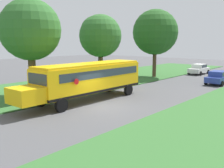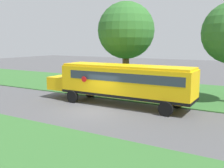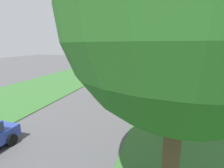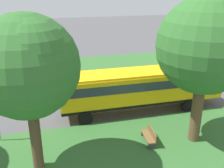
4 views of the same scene
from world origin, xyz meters
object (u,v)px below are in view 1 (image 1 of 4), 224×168
(oak_tree_far_end, at_px, (156,33))
(stop_sign, at_px, (134,70))
(school_bus, at_px, (88,78))
(oak_tree_roadside_mid, at_px, (99,35))
(park_bench, at_px, (61,88))
(oak_tree_beside_bus, at_px, (31,31))
(car_blue_nearest, at_px, (218,77))
(car_white_middle, at_px, (199,68))

(oak_tree_far_end, distance_m, stop_sign, 8.64)
(school_bus, distance_m, oak_tree_roadside_mid, 9.59)
(oak_tree_roadside_mid, relative_size, park_bench, 4.93)
(oak_tree_beside_bus, relative_size, oak_tree_roadside_mid, 1.08)
(school_bus, distance_m, park_bench, 4.71)
(car_blue_nearest, xyz_separation_m, oak_tree_beside_bus, (-10.40, -18.16, 5.02))
(park_bench, bearing_deg, car_white_middle, 79.65)
(oak_tree_roadside_mid, bearing_deg, car_blue_nearest, 40.05)
(car_blue_nearest, bearing_deg, oak_tree_beside_bus, -119.80)
(oak_tree_far_end, xyz_separation_m, stop_sign, (1.59, -7.24, -4.44))
(school_bus, height_order, stop_sign, school_bus)
(car_blue_nearest, distance_m, oak_tree_roadside_mid, 14.84)
(car_blue_nearest, distance_m, stop_sign, 9.99)
(school_bus, xyz_separation_m, oak_tree_beside_bus, (-4.98, -2.12, 3.97))
(oak_tree_beside_bus, bearing_deg, car_white_middle, 79.56)
(oak_tree_beside_bus, height_order, oak_tree_roadside_mid, oak_tree_beside_bus)
(school_bus, bearing_deg, car_white_middle, 90.44)
(car_white_middle, bearing_deg, school_bus, -89.56)
(school_bus, xyz_separation_m, park_bench, (-4.45, 0.55, -1.45))
(car_blue_nearest, xyz_separation_m, stop_sign, (-7.40, -6.66, 0.86))
(car_white_middle, distance_m, oak_tree_roadside_mid, 18.32)
(car_blue_nearest, height_order, oak_tree_far_end, oak_tree_far_end)
(car_blue_nearest, relative_size, oak_tree_beside_bus, 0.51)
(car_blue_nearest, height_order, park_bench, car_blue_nearest)
(school_bus, relative_size, park_bench, 7.59)
(oak_tree_far_end, bearing_deg, car_white_middle, 65.08)
(car_white_middle, height_order, oak_tree_beside_bus, oak_tree_beside_bus)
(park_bench, bearing_deg, oak_tree_far_end, 86.87)
(school_bus, xyz_separation_m, oak_tree_roadside_mid, (-5.31, 7.02, 3.81))
(oak_tree_beside_bus, distance_m, park_bench, 6.07)
(oak_tree_roadside_mid, distance_m, oak_tree_far_end, 9.77)
(car_blue_nearest, relative_size, park_bench, 2.69)
(park_bench, bearing_deg, school_bus, -7.00)
(oak_tree_roadside_mid, bearing_deg, school_bus, -52.87)
(oak_tree_far_end, relative_size, park_bench, 5.72)
(car_white_middle, relative_size, oak_tree_roadside_mid, 0.55)
(car_white_middle, distance_m, oak_tree_beside_bus, 26.94)
(stop_sign, bearing_deg, school_bus, -78.06)
(stop_sign, bearing_deg, car_white_middle, 82.94)
(oak_tree_far_end, bearing_deg, car_blue_nearest, -3.69)
(car_white_middle, xyz_separation_m, oak_tree_far_end, (-3.39, -7.30, 5.30))
(car_white_middle, bearing_deg, oak_tree_far_end, -114.92)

